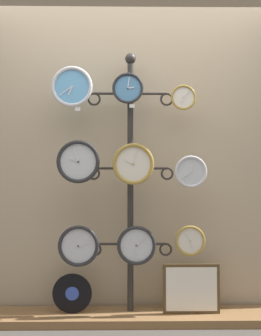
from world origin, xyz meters
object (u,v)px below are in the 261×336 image
Objects in this scene: clock_middle_left at (78,162)px; clock_bottom_center at (137,245)px; clock_top_right at (183,98)px; display_stand at (130,221)px; clock_bottom_left at (79,246)px; picture_frame at (191,289)px; clock_middle_center at (133,164)px; vinyl_record at (72,293)px; clock_top_left at (72,87)px; clock_top_center at (128,88)px; clock_middle_right at (191,172)px; clock_bottom_right at (190,241)px.

clock_middle_left is 1.11× the size of clock_bottom_center.
display_stand is at bearing 169.73° from clock_top_right.
clock_bottom_left is 1.05× the size of clock_bottom_center.
picture_frame is (0.46, -0.08, -0.50)m from display_stand.
clock_bottom_center is (-0.36, -0.04, -1.12)m from clock_top_right.
clock_middle_center is 1.08m from vinyl_record.
clock_top_right is 1.45m from picture_frame.
clock_bottom_left is (0.00, 0.02, -0.63)m from clock_middle_left.
picture_frame is at bearing -0.78° from vinyl_record.
vinyl_record is at bearing 179.22° from picture_frame.
display_stand is at bearing 101.33° from clock_middle_center.
display_stand is 0.45m from clock_middle_center.
vinyl_record is (-0.05, 0.05, -0.99)m from clock_middle_left.
clock_top_right is (0.85, 0.01, -0.08)m from clock_top_left.
display_stand reaches higher than clock_top_left.
clock_bottom_left is at bearing -178.17° from clock_top_right.
display_stand is 8.59× the size of clock_top_center.
clock_middle_left is 1.03× the size of clock_middle_center.
display_stand reaches higher than clock_middle_right.
display_stand is at bearing 169.84° from picture_frame.
picture_frame is (0.44, 0.02, -0.94)m from clock_middle_center.
clock_top_left reaches higher than picture_frame.
clock_top_right is at bearing 170.78° from picture_frame.
clock_top_left is at bearing -179.40° from clock_top_right.
picture_frame reaches higher than vinyl_record.
display_stand reaches higher than clock_top_center.
clock_middle_right is (0.48, -0.01, -0.64)m from clock_top_center.
clock_top_center is 0.43m from clock_top_right.
clock_middle_left is 0.85m from clock_middle_right.
clock_middle_center is at bearing -2.37° from clock_top_left.
clock_bottom_right is 0.76× the size of vinyl_record.
clock_bottom_right is (0.43, -0.00, -0.58)m from clock_middle_center.
clock_top_center is 1.25m from clock_bottom_left.
clock_bottom_right is at bearing -13.27° from display_stand.
clock_bottom_left is 0.91m from picture_frame.
clock_bottom_right reaches higher than vinyl_record.
clock_top_center is 0.78× the size of clock_bottom_left.
clock_top_center is at bearing 178.90° from clock_middle_right.
clock_middle_left is 1.05× the size of clock_bottom_left.
clock_bottom_center is at bearing -26.49° from clock_top_center.
clock_top_center is (-0.02, -0.08, 1.02)m from display_stand.
clock_top_center reaches higher than clock_bottom_center.
clock_top_right is 0.67× the size of clock_bottom_center.
clock_bottom_center is at bearing -176.77° from clock_middle_right.
clock_bottom_right is at bearing 0.72° from clock_bottom_center.
clock_middle_right is 0.52m from clock_bottom_right.
clock_middle_left is 0.76m from clock_bottom_center.
clock_top_center is 0.98× the size of clock_middle_right.
picture_frame is (0.41, 0.03, -0.33)m from clock_bottom_center.
clock_middle_center reaches higher than picture_frame.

